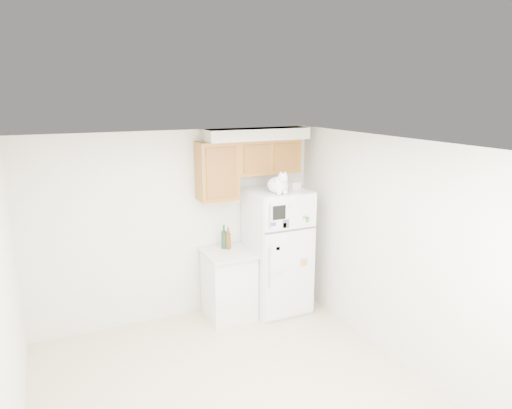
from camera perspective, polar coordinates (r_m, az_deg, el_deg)
ground_plane at (r=4.90m, az=-2.38°, el=-23.25°), size 3.80×4.00×0.01m
room_shell at (r=4.38m, az=-2.35°, el=-3.14°), size 3.84×4.04×2.52m
refrigerator at (r=6.27m, az=2.70°, el=-5.79°), size 0.76×0.78×1.70m
base_counter at (r=6.21m, az=-3.40°, el=-9.85°), size 0.64×0.64×0.92m
cat at (r=5.82m, az=2.87°, el=2.53°), size 0.30×0.44×0.31m
storage_box_back at (r=6.23m, az=3.11°, el=2.64°), size 0.21×0.18×0.10m
storage_box_front at (r=6.14m, az=4.78°, el=2.40°), size 0.17×0.14×0.09m
bottle_green at (r=6.11m, az=-4.02°, el=-4.04°), size 0.08×0.08×0.33m
bottle_amber at (r=6.10m, az=-3.49°, el=-4.24°), size 0.07×0.07×0.30m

